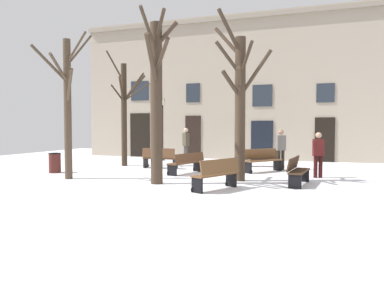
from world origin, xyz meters
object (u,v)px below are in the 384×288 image
at_px(person_strolling, 318,153).
at_px(bench_near_lamp, 257,157).
at_px(litter_bin, 55,163).
at_px(tree_near_facade, 125,110).
at_px(bench_facing_shops, 217,174).
at_px(tree_foreground, 239,100).
at_px(bench_back_to_back_right, 297,171).
at_px(streetlamp, 162,122).
at_px(bench_by_litter_bin, 187,163).
at_px(tree_center, 67,102).
at_px(bench_back_to_back_left, 160,158).
at_px(person_near_bench, 281,147).
at_px(person_crossing_plaza, 186,143).
at_px(bench_far_corner, 262,160).
at_px(tree_right_of_center, 157,95).

bearing_deg(person_strolling, bench_near_lamp, 116.21).
bearing_deg(litter_bin, tree_near_facade, 65.50).
xyz_separation_m(bench_near_lamp, bench_facing_shops, (-0.23, -6.78, 0.04)).
xyz_separation_m(tree_foreground, tree_near_facade, (-6.14, 3.11, -0.13)).
height_order(bench_back_to_back_right, person_strolling, person_strolling).
xyz_separation_m(tree_near_facade, streetlamp, (0.59, 3.23, -0.51)).
bearing_deg(bench_by_litter_bin, tree_center, -35.02).
height_order(tree_near_facade, bench_back_to_back_left, tree_near_facade).
height_order(litter_bin, person_strolling, person_strolling).
relative_size(bench_by_litter_bin, bench_back_to_back_left, 1.19).
bearing_deg(bench_back_to_back_right, bench_near_lamp, 29.31).
height_order(bench_back_to_back_left, person_near_bench, person_near_bench).
bearing_deg(tree_near_facade, bench_near_lamp, 15.26).
xyz_separation_m(tree_foreground, person_crossing_plaza, (-3.86, 5.47, -1.77)).
distance_m(bench_near_lamp, person_strolling, 4.12).
height_order(tree_near_facade, person_crossing_plaza, tree_near_facade).
height_order(tree_foreground, person_strolling, tree_foreground).
xyz_separation_m(bench_back_to_back_left, person_crossing_plaza, (0.26, 2.85, 0.56)).
height_order(bench_far_corner, person_strolling, person_strolling).
xyz_separation_m(tree_center, bench_far_corner, (6.36, 4.28, -2.29)).
bearing_deg(bench_by_litter_bin, streetlamp, -130.31).
height_order(tree_center, tree_foreground, tree_foreground).
xyz_separation_m(bench_by_litter_bin, person_crossing_plaza, (-1.49, 4.19, 0.59)).
distance_m(bench_far_corner, bench_near_lamp, 1.99).
height_order(tree_right_of_center, person_near_bench, tree_right_of_center).
distance_m(tree_right_of_center, bench_near_lamp, 7.14).
distance_m(streetlamp, person_strolling, 9.49).
distance_m(bench_back_to_back_right, person_strolling, 2.11).
height_order(streetlamp, bench_near_lamp, streetlamp).
bearing_deg(person_strolling, bench_far_corner, 137.56).
relative_size(tree_foreground, person_strolling, 3.43).
bearing_deg(tree_center, bench_back_to_back_right, 8.45).
bearing_deg(person_crossing_plaza, tree_foreground, -11.55).
height_order(bench_near_lamp, bench_back_to_back_right, bench_back_to_back_right).
distance_m(tree_foreground, bench_by_litter_bin, 3.58).
distance_m(tree_right_of_center, tree_near_facade, 5.90).
distance_m(bench_by_litter_bin, person_strolling, 5.03).
distance_m(bench_by_litter_bin, person_crossing_plaza, 4.48).
xyz_separation_m(tree_near_facade, person_near_bench, (7.25, 0.68, -1.68)).
relative_size(tree_right_of_center, person_crossing_plaza, 2.99).
relative_size(tree_near_facade, bench_near_lamp, 2.84).
bearing_deg(bench_facing_shops, bench_far_corner, -161.93).
distance_m(streetlamp, bench_near_lamp, 5.97).
xyz_separation_m(tree_right_of_center, tree_center, (-3.49, 0.04, -0.13)).
xyz_separation_m(litter_bin, person_near_bench, (8.72, 3.90, 0.58)).
bearing_deg(tree_center, bench_near_lamp, 46.60).
distance_m(bench_facing_shops, person_crossing_plaza, 8.31).
distance_m(tree_center, bench_near_lamp, 8.87).
bearing_deg(person_crossing_plaza, litter_bin, -80.59).
xyz_separation_m(bench_near_lamp, bench_back_to_back_right, (2.01, -5.04, 0.03)).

